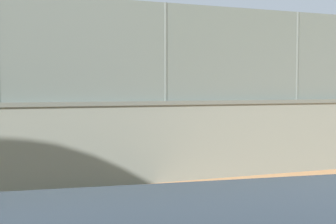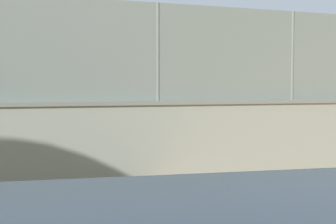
% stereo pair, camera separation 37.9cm
% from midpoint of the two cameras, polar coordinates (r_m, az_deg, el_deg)
% --- Properties ---
extents(ground_plane, '(260.00, 260.00, 0.00)m').
position_cam_midpoint_polar(ground_plane, '(20.10, -1.53, -2.15)').
color(ground_plane, tan).
extents(player_near_wall_returning, '(1.18, 0.68, 1.47)m').
position_cam_midpoint_polar(player_near_wall_returning, '(21.13, -9.53, 0.39)').
color(player_near_wall_returning, black).
rests_on(player_near_wall_returning, ground_plane).
extents(player_at_service_line, '(0.98, 0.86, 1.59)m').
position_cam_midpoint_polar(player_at_service_line, '(15.77, -6.97, -0.19)').
color(player_at_service_line, black).
rests_on(player_at_service_line, ground_plane).
extents(sports_ball, '(0.14, 0.14, 0.14)m').
position_cam_midpoint_polar(sports_ball, '(18.88, -6.84, -2.30)').
color(sports_ball, orange).
rests_on(sports_ball, ground_plane).
extents(courtside_bench, '(1.60, 0.39, 0.87)m').
position_cam_midpoint_polar(courtside_bench, '(9.81, -4.87, -4.93)').
color(courtside_bench, '#4C6B4C').
rests_on(courtside_bench, ground_plane).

